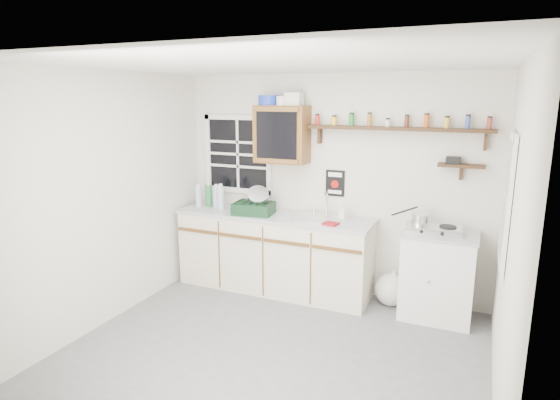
{
  "coord_description": "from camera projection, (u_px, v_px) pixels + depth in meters",
  "views": [
    {
      "loc": [
        1.59,
        -3.46,
        2.25
      ],
      "look_at": [
        -0.18,
        0.55,
        1.27
      ],
      "focal_mm": 30.0,
      "sensor_mm": 36.0,
      "label": 1
    }
  ],
  "objects": [
    {
      "name": "room",
      "position": [
        273.0,
        218.0,
        3.93
      ],
      "size": [
        3.64,
        3.24,
        2.54
      ],
      "color": "#58575A",
      "rests_on": "ground"
    },
    {
      "name": "main_cabinet",
      "position": [
        274.0,
        252.0,
        5.5
      ],
      "size": [
        2.31,
        0.63,
        0.92
      ],
      "color": "beige",
      "rests_on": "floor"
    },
    {
      "name": "right_cabinet",
      "position": [
        438.0,
        275.0,
        4.8
      ],
      "size": [
        0.73,
        0.57,
        0.91
      ],
      "color": "silver",
      "rests_on": "floor"
    },
    {
      "name": "sink",
      "position": [
        318.0,
        218.0,
        5.19
      ],
      "size": [
        0.52,
        0.44,
        0.29
      ],
      "color": "silver",
      "rests_on": "main_cabinet"
    },
    {
      "name": "upper_cabinet",
      "position": [
        282.0,
        134.0,
        5.31
      ],
      "size": [
        0.6,
        0.32,
        0.65
      ],
      "color": "brown",
      "rests_on": "wall_back"
    },
    {
      "name": "upper_cabinet_clutter",
      "position": [
        278.0,
        100.0,
        5.25
      ],
      "size": [
        0.52,
        0.24,
        0.14
      ],
      "color": "#1A37AC",
      "rests_on": "upper_cabinet"
    },
    {
      "name": "spice_shelf",
      "position": [
        397.0,
        128.0,
        4.85
      ],
      "size": [
        1.91,
        0.18,
        0.35
      ],
      "color": "black",
      "rests_on": "wall_back"
    },
    {
      "name": "secondary_shelf",
      "position": [
        459.0,
        165.0,
        4.69
      ],
      "size": [
        0.45,
        0.16,
        0.24
      ],
      "color": "black",
      "rests_on": "wall_back"
    },
    {
      "name": "warning_sign",
      "position": [
        335.0,
        183.0,
        5.33
      ],
      "size": [
        0.22,
        0.02,
        0.3
      ],
      "color": "black",
      "rests_on": "wall_back"
    },
    {
      "name": "window_back",
      "position": [
        238.0,
        154.0,
        5.76
      ],
      "size": [
        0.93,
        0.03,
        0.98
      ],
      "color": "black",
      "rests_on": "wall_back"
    },
    {
      "name": "window_right",
      "position": [
        508.0,
        200.0,
        3.68
      ],
      "size": [
        0.03,
        0.78,
        1.08
      ],
      "color": "black",
      "rests_on": "wall_back"
    },
    {
      "name": "water_bottles",
      "position": [
        212.0,
        196.0,
        5.69
      ],
      "size": [
        0.4,
        0.17,
        0.31
      ],
      "color": "#A5B5C1",
      "rests_on": "main_cabinet"
    },
    {
      "name": "dish_rack",
      "position": [
        255.0,
        205.0,
        5.38
      ],
      "size": [
        0.48,
        0.38,
        0.33
      ],
      "rotation": [
        0.0,
        0.0,
        0.12
      ],
      "color": "black",
      "rests_on": "main_cabinet"
    },
    {
      "name": "soap_bottle",
      "position": [
        343.0,
        212.0,
        5.12
      ],
      "size": [
        0.1,
        0.1,
        0.17
      ],
      "primitive_type": "imported",
      "rotation": [
        0.0,
        0.0,
        -0.41
      ],
      "color": "silver",
      "rests_on": "main_cabinet"
    },
    {
      "name": "rag",
      "position": [
        331.0,
        224.0,
        4.94
      ],
      "size": [
        0.17,
        0.16,
        0.02
      ],
      "primitive_type": "cube",
      "rotation": [
        0.0,
        0.0,
        -0.21
      ],
      "color": "maroon",
      "rests_on": "main_cabinet"
    },
    {
      "name": "hotplate",
      "position": [
        433.0,
        229.0,
        4.7
      ],
      "size": [
        0.56,
        0.33,
        0.08
      ],
      "rotation": [
        0.0,
        0.0,
        0.07
      ],
      "color": "silver",
      "rests_on": "right_cabinet"
    },
    {
      "name": "saucepan",
      "position": [
        419.0,
        219.0,
        4.74
      ],
      "size": [
        0.41,
        0.28,
        0.19
      ],
      "rotation": [
        0.0,
        0.0,
        -0.58
      ],
      "color": "silver",
      "rests_on": "hotplate"
    },
    {
      "name": "trash_bag",
      "position": [
        391.0,
        289.0,
        5.11
      ],
      "size": [
        0.38,
        0.35,
        0.44
      ],
      "color": "silver",
      "rests_on": "floor"
    }
  ]
}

